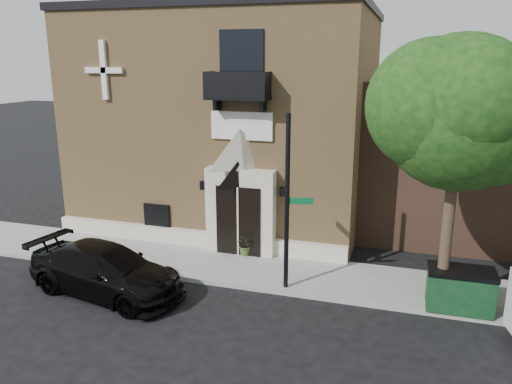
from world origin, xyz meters
TOP-DOWN VIEW (x-y plane):
  - ground at (0.00, 0.00)m, footprint 120.00×120.00m
  - sidewalk at (1.00, 1.50)m, footprint 42.00×3.00m
  - church at (-2.99, 7.95)m, footprint 12.20×11.01m
  - street_tree_left at (6.03, 0.35)m, footprint 4.97×4.38m
  - black_sedan at (-4.06, -1.47)m, footprint 5.64×3.10m
  - street_sign at (1.35, 0.36)m, footprint 1.02×0.86m
  - fire_hydrant at (6.77, 0.39)m, footprint 0.49×0.40m
  - dumpster at (6.51, 0.45)m, footprint 1.88×1.08m
  - planter at (-0.71, 2.52)m, footprint 0.85×0.79m

SIDE VIEW (x-z plane):
  - ground at x=0.00m, z-range 0.00..0.00m
  - sidewalk at x=1.00m, z-range 0.00..0.15m
  - planter at x=-0.71m, z-range 0.15..0.94m
  - fire_hydrant at x=6.77m, z-range 0.14..1.01m
  - dumpster at x=6.51m, z-range 0.16..1.38m
  - black_sedan at x=-4.06m, z-range 0.00..1.55m
  - street_sign at x=1.35m, z-range 0.17..5.72m
  - church at x=-2.99m, z-range -0.02..9.28m
  - street_tree_left at x=6.03m, z-range 1.98..9.75m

